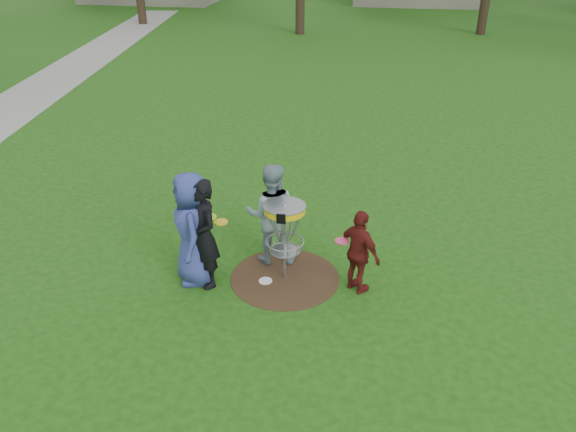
% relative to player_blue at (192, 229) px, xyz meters
% --- Properties ---
extents(ground, '(100.00, 100.00, 0.00)m').
position_rel_player_blue_xyz_m(ground, '(1.42, 0.27, -0.94)').
color(ground, '#19470F').
rests_on(ground, ground).
extents(dirt_patch, '(1.80, 1.80, 0.01)m').
position_rel_player_blue_xyz_m(dirt_patch, '(1.42, 0.27, -0.94)').
color(dirt_patch, '#47331E').
rests_on(dirt_patch, ground).
extents(concrete_path, '(7.75, 39.92, 0.02)m').
position_rel_player_blue_xyz_m(concrete_path, '(-8.58, 8.27, -0.93)').
color(concrete_path, '#9E9E99').
rests_on(concrete_path, ground).
extents(player_blue, '(0.89, 1.08, 1.89)m').
position_rel_player_blue_xyz_m(player_blue, '(0.00, 0.00, 0.00)').
color(player_blue, navy).
rests_on(player_blue, ground).
extents(player_black, '(0.76, 0.78, 1.81)m').
position_rel_player_blue_xyz_m(player_black, '(0.20, -0.08, -0.04)').
color(player_black, black).
rests_on(player_black, ground).
extents(player_grey, '(0.97, 0.82, 1.78)m').
position_rel_player_blue_xyz_m(player_grey, '(1.10, 0.80, -0.05)').
color(player_grey, gray).
rests_on(player_grey, ground).
extents(player_maroon, '(0.84, 0.80, 1.40)m').
position_rel_player_blue_xyz_m(player_maroon, '(2.61, 0.13, -0.24)').
color(player_maroon, '#5F1815').
rests_on(player_maroon, ground).
extents(disc_on_grass, '(0.22, 0.22, 0.02)m').
position_rel_player_blue_xyz_m(disc_on_grass, '(1.13, 0.11, -0.93)').
color(disc_on_grass, white).
rests_on(disc_on_grass, ground).
extents(disc_golf_basket, '(0.66, 0.67, 1.38)m').
position_rel_player_blue_xyz_m(disc_golf_basket, '(1.42, 0.27, 0.08)').
color(disc_golf_basket, '#9EA0A5').
rests_on(disc_golf_basket, ground).
extents(held_discs, '(2.28, 0.78, 0.31)m').
position_rel_player_blue_xyz_m(held_discs, '(1.08, 0.19, 0.11)').
color(held_discs, '#A2E819').
rests_on(held_discs, ground).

